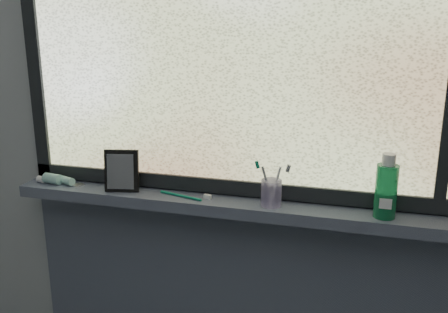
% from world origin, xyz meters
% --- Properties ---
extents(wall_back, '(3.00, 0.01, 2.50)m').
position_xyz_m(wall_back, '(0.00, 1.30, 1.25)').
color(wall_back, '#9EA3A8').
rests_on(wall_back, ground).
extents(windowsill, '(1.62, 0.14, 0.04)m').
position_xyz_m(windowsill, '(0.00, 1.23, 1.00)').
color(windowsill, '#4A5062').
rests_on(windowsill, wall_back).
extents(window_pane, '(1.50, 0.01, 1.00)m').
position_xyz_m(window_pane, '(0.00, 1.28, 1.53)').
color(window_pane, silver).
rests_on(window_pane, wall_back).
extents(frame_bottom, '(1.60, 0.03, 0.05)m').
position_xyz_m(frame_bottom, '(0.00, 1.28, 1.05)').
color(frame_bottom, black).
rests_on(frame_bottom, windowsill).
extents(frame_left, '(0.05, 0.03, 1.10)m').
position_xyz_m(frame_left, '(-0.78, 1.28, 1.53)').
color(frame_left, black).
rests_on(frame_left, wall_back).
extents(vanity_mirror, '(0.13, 0.08, 0.15)m').
position_xyz_m(vanity_mirror, '(-0.43, 1.21, 1.09)').
color(vanity_mirror, black).
rests_on(vanity_mirror, windowsill).
extents(toothpaste_tube, '(0.22, 0.09, 0.04)m').
position_xyz_m(toothpaste_tube, '(-0.69, 1.22, 1.04)').
color(toothpaste_tube, white).
rests_on(toothpaste_tube, windowsill).
extents(toothbrush_cup, '(0.08, 0.08, 0.09)m').
position_xyz_m(toothbrush_cup, '(0.10, 1.22, 1.06)').
color(toothbrush_cup, '#B6A6DB').
rests_on(toothbrush_cup, windowsill).
extents(toothbrush_lying, '(0.20, 0.07, 0.01)m').
position_xyz_m(toothbrush_lying, '(-0.21, 1.21, 1.03)').
color(toothbrush_lying, '#0D7556').
rests_on(toothbrush_lying, windowsill).
extents(mouthwash_bottle, '(0.08, 0.08, 0.16)m').
position_xyz_m(mouthwash_bottle, '(0.44, 1.21, 1.12)').
color(mouthwash_bottle, '#1B8C51').
rests_on(mouthwash_bottle, windowsill).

